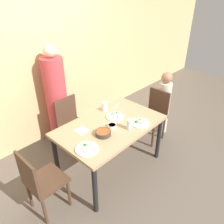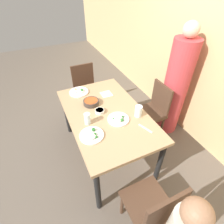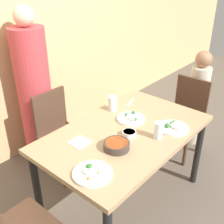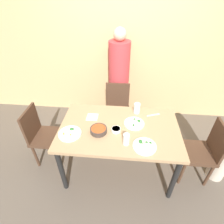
{
  "view_description": "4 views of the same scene",
  "coord_description": "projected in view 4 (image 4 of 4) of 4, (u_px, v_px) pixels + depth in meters",
  "views": [
    {
      "loc": [
        -1.76,
        -1.68,
        2.36
      ],
      "look_at": [
        0.06,
        0.02,
        0.92
      ],
      "focal_mm": 35.0,
      "sensor_mm": 36.0,
      "label": 1
    },
    {
      "loc": [
        1.48,
        -0.61,
        2.1
      ],
      "look_at": [
        0.04,
        0.06,
        0.78
      ],
      "focal_mm": 28.0,
      "sensor_mm": 36.0,
      "label": 2
    },
    {
      "loc": [
        -1.54,
        -1.18,
        1.98
      ],
      "look_at": [
        -0.08,
        0.07,
        0.94
      ],
      "focal_mm": 45.0,
      "sensor_mm": 36.0,
      "label": 3
    },
    {
      "loc": [
        0.06,
        -1.56,
        2.16
      ],
      "look_at": [
        -0.09,
        -0.03,
        1.01
      ],
      "focal_mm": 28.0,
      "sensor_mm": 36.0,
      "label": 4
    }
  ],
  "objects": [
    {
      "name": "dining_table",
      "position": [
        119.0,
        133.0,
        2.14
      ],
      "size": [
        1.43,
        0.88,
        0.76
      ],
      "color": "tan",
      "rests_on": "ground_plane"
    },
    {
      "name": "bowl_curry",
      "position": [
        99.0,
        130.0,
        2.01
      ],
      "size": [
        0.19,
        0.19,
        0.06
      ],
      "color": "#3D332D",
      "rests_on": "dining_table"
    },
    {
      "name": "chair_empty_left",
      "position": [
        43.0,
        134.0,
        2.39
      ],
      "size": [
        0.4,
        0.4,
        0.87
      ],
      "rotation": [
        0.0,
        0.0,
        1.57
      ],
      "color": "#4C3323",
      "rests_on": "ground_plane"
    },
    {
      "name": "glass_water_short",
      "position": [
        126.0,
        139.0,
        1.84
      ],
      "size": [
        0.07,
        0.07,
        0.14
      ],
      "color": "silver",
      "rests_on": "dining_table"
    },
    {
      "name": "person_adult",
      "position": [
        119.0,
        83.0,
        2.98
      ],
      "size": [
        0.34,
        0.34,
        1.65
      ],
      "color": "#C63D42",
      "rests_on": "ground_plane"
    },
    {
      "name": "ground_plane",
      "position": [
        118.0,
        166.0,
        2.55
      ],
      "size": [
        10.0,
        10.0,
        0.0
      ],
      "primitive_type": "plane",
      "color": "#60564C"
    },
    {
      "name": "plate_rice_child",
      "position": [
        134.0,
        123.0,
        2.13
      ],
      "size": [
        0.25,
        0.25,
        0.06
      ],
      "color": "white",
      "rests_on": "dining_table"
    },
    {
      "name": "wall_back",
      "position": [
        125.0,
        43.0,
        2.84
      ],
      "size": [
        10.0,
        0.06,
        2.7
      ],
      "color": "tan",
      "rests_on": "ground_plane"
    },
    {
      "name": "chair_adult_spot",
      "position": [
        117.0,
        108.0,
        2.88
      ],
      "size": [
        0.4,
        0.4,
        0.87
      ],
      "color": "#4C3323",
      "rests_on": "ground_plane"
    },
    {
      "name": "napkin_folded",
      "position": [
        92.0,
        117.0,
        2.24
      ],
      "size": [
        0.14,
        0.14,
        0.01
      ],
      "color": "white",
      "rests_on": "dining_table"
    },
    {
      "name": "plate_noodles",
      "position": [
        145.0,
        146.0,
        1.83
      ],
      "size": [
        0.25,
        0.25,
        0.06
      ],
      "color": "white",
      "rests_on": "dining_table"
    },
    {
      "name": "fork_steel",
      "position": [
        153.0,
        115.0,
        2.28
      ],
      "size": [
        0.18,
        0.08,
        0.01
      ],
      "color": "silver",
      "rests_on": "dining_table"
    },
    {
      "name": "glass_water_tall",
      "position": [
        137.0,
        108.0,
        2.28
      ],
      "size": [
        0.08,
        0.08,
        0.14
      ],
      "color": "silver",
      "rests_on": "dining_table"
    },
    {
      "name": "bowl_rice_small",
      "position": [
        116.0,
        130.0,
        2.03
      ],
      "size": [
        0.11,
        0.11,
        0.04
      ],
      "color": "white",
      "rests_on": "dining_table"
    },
    {
      "name": "plate_rice_adult",
      "position": [
        70.0,
        133.0,
        1.99
      ],
      "size": [
        0.26,
        0.26,
        0.06
      ],
      "color": "white",
      "rests_on": "dining_table"
    },
    {
      "name": "chair_child_spot",
      "position": [
        203.0,
        150.0,
        2.16
      ],
      "size": [
        0.4,
        0.4,
        0.87
      ],
      "rotation": [
        0.0,
        0.0,
        -1.57
      ],
      "color": "#4C3323",
      "rests_on": "ground_plane"
    }
  ]
}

